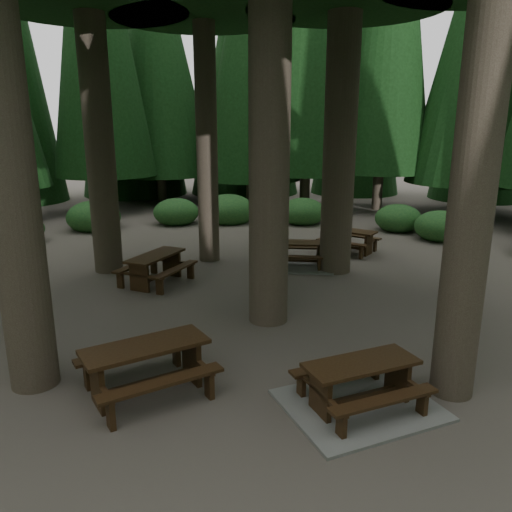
# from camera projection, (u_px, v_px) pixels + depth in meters

# --- Properties ---
(ground) EXTENTS (80.00, 80.00, 0.00)m
(ground) POSITION_uv_depth(u_px,v_px,m) (231.00, 322.00, 10.89)
(ground) COLOR #4E463F
(ground) RESTS_ON ground
(picnic_table_a) EXTENTS (2.84, 2.69, 0.75)m
(picnic_table_a) POSITION_uv_depth(u_px,v_px,m) (360.00, 392.00, 7.57)
(picnic_table_a) COLOR gray
(picnic_table_a) RESTS_ON ground
(picnic_table_b) EXTENTS (1.98, 2.21, 0.80)m
(picnic_table_b) POSITION_uv_depth(u_px,v_px,m) (156.00, 264.00, 13.37)
(picnic_table_b) COLOR black
(picnic_table_b) RESTS_ON ground
(picnic_table_c) EXTENTS (2.25, 1.88, 0.75)m
(picnic_table_c) POSITION_uv_depth(u_px,v_px,m) (296.00, 258.00, 15.09)
(picnic_table_c) COLOR gray
(picnic_table_c) RESTS_ON ground
(picnic_table_d) EXTENTS (2.20, 2.07, 0.76)m
(picnic_table_d) POSITION_uv_depth(u_px,v_px,m) (349.00, 237.00, 16.65)
(picnic_table_d) COLOR black
(picnic_table_d) RESTS_ON ground
(picnic_table_e) EXTENTS (2.50, 2.44, 0.84)m
(picnic_table_e) POSITION_uv_depth(u_px,v_px,m) (146.00, 361.00, 7.88)
(picnic_table_e) COLOR black
(picnic_table_e) RESTS_ON ground
(shrub_ring) EXTENTS (23.86, 24.64, 1.49)m
(shrub_ring) POSITION_uv_depth(u_px,v_px,m) (266.00, 294.00, 11.43)
(shrub_ring) COLOR #1B5024
(shrub_ring) RESTS_ON ground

